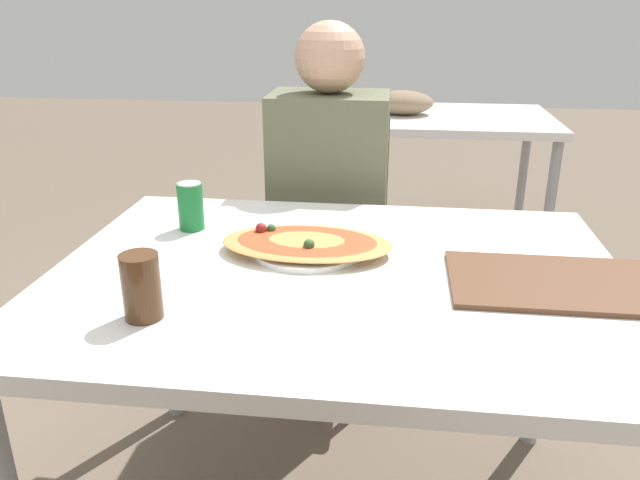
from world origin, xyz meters
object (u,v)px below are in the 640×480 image
dining_table (336,297)px  person_seated (329,185)px  pizza_main (306,244)px  soda_can (191,206)px  chair_far_seated (332,235)px  drink_glass (141,287)px

dining_table → person_seated: person_seated is taller
pizza_main → soda_can: 0.35m
dining_table → soda_can: size_ratio=10.21×
chair_far_seated → drink_glass: 1.14m
dining_table → soda_can: soda_can is taller
chair_far_seated → person_seated: person_seated is taller
chair_far_seated → pizza_main: 0.76m
dining_table → person_seated: bearing=97.7°
soda_can → chair_far_seated: bearing=62.5°
chair_far_seated → soda_can: size_ratio=7.45×
dining_table → drink_glass: size_ratio=9.87×
pizza_main → soda_can: soda_can is taller
person_seated → pizza_main: (0.01, -0.60, 0.03)m
chair_far_seated → pizza_main: size_ratio=2.24×
person_seated → drink_glass: bearing=75.6°
person_seated → drink_glass: (-0.25, -0.96, 0.07)m
dining_table → drink_glass: (-0.34, -0.26, 0.13)m
chair_far_seated → soda_can: chair_far_seated is taller
person_seated → soda_can: 0.57m
dining_table → soda_can: 0.48m
chair_far_seated → drink_glass: size_ratio=7.20×
chair_far_seated → drink_glass: chair_far_seated is taller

